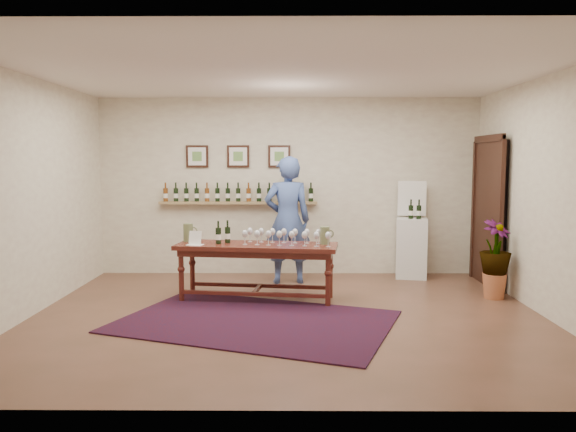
{
  "coord_description": "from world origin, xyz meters",
  "views": [
    {
      "loc": [
        0.05,
        -6.43,
        1.82
      ],
      "look_at": [
        0.0,
        0.8,
        1.1
      ],
      "focal_mm": 35.0,
      "sensor_mm": 36.0,
      "label": 1
    }
  ],
  "objects_px": {
    "display_pedestal": "(411,248)",
    "potted_plant": "(495,259)",
    "tasting_table": "(257,252)",
    "person": "(287,220)"
  },
  "relations": [
    {
      "from": "tasting_table",
      "to": "display_pedestal",
      "type": "distance_m",
      "value": 2.73
    },
    {
      "from": "potted_plant",
      "to": "person",
      "type": "bearing_deg",
      "value": 161.19
    },
    {
      "from": "potted_plant",
      "to": "person",
      "type": "height_order",
      "value": "person"
    },
    {
      "from": "potted_plant",
      "to": "display_pedestal",
      "type": "bearing_deg",
      "value": 121.34
    },
    {
      "from": "display_pedestal",
      "to": "potted_plant",
      "type": "bearing_deg",
      "value": -58.66
    },
    {
      "from": "tasting_table",
      "to": "person",
      "type": "distance_m",
      "value": 1.14
    },
    {
      "from": "tasting_table",
      "to": "display_pedestal",
      "type": "xyz_separation_m",
      "value": [
        2.31,
        1.43,
        -0.16
      ]
    },
    {
      "from": "tasting_table",
      "to": "person",
      "type": "xyz_separation_m",
      "value": [
        0.39,
        1.02,
        0.31
      ]
    },
    {
      "from": "display_pedestal",
      "to": "potted_plant",
      "type": "distance_m",
      "value": 1.57
    },
    {
      "from": "potted_plant",
      "to": "person",
      "type": "xyz_separation_m",
      "value": [
        -2.74,
        0.93,
        0.41
      ]
    }
  ]
}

